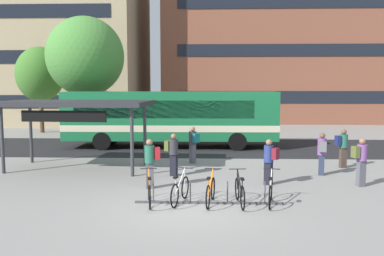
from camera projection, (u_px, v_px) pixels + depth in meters
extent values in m
plane|color=gray|center=(186.00, 207.00, 11.61)|extent=(200.00, 200.00, 0.00)
cube|color=#232326|center=(196.00, 147.00, 23.02)|extent=(80.00, 7.20, 0.01)
cube|color=#196B3D|center=(171.00, 115.00, 22.88)|extent=(12.03, 2.69, 2.70)
cube|color=beige|center=(171.00, 127.00, 22.94)|extent=(12.05, 2.71, 0.36)
cube|color=black|center=(266.00, 96.00, 22.63)|extent=(1.03, 2.31, 0.40)
cube|color=black|center=(275.00, 111.00, 22.71)|extent=(0.10, 2.19, 1.40)
cube|color=black|center=(167.00, 107.00, 24.08)|extent=(9.84, 0.17, 0.97)
cube|color=black|center=(163.00, 109.00, 21.60)|extent=(9.84, 0.17, 0.97)
cylinder|color=black|center=(234.00, 136.00, 24.08)|extent=(1.00, 0.31, 1.00)
cylinder|color=black|center=(237.00, 142.00, 21.78)|extent=(1.00, 0.31, 1.00)
cylinder|color=black|center=(111.00, 136.00, 24.26)|extent=(1.00, 0.31, 1.00)
cylinder|color=black|center=(102.00, 141.00, 21.96)|extent=(1.00, 0.31, 1.00)
cube|color=#47474C|center=(209.00, 203.00, 11.94)|extent=(4.45, 0.08, 0.06)
cylinder|color=#47474C|center=(153.00, 192.00, 11.97)|extent=(0.04, 0.04, 0.70)
cylinder|color=#47474C|center=(190.00, 192.00, 11.93)|extent=(0.04, 0.04, 0.70)
cylinder|color=#47474C|center=(227.00, 192.00, 11.89)|extent=(0.04, 0.04, 0.70)
cylinder|color=#47474C|center=(265.00, 193.00, 11.85)|extent=(0.04, 0.04, 0.70)
torus|color=black|center=(149.00, 188.00, 12.37)|extent=(0.16, 0.70, 0.70)
torus|color=black|center=(150.00, 197.00, 11.36)|extent=(0.16, 0.70, 0.70)
cube|color=orange|center=(149.00, 182.00, 11.85)|extent=(0.19, 0.91, 0.58)
cylinder|color=orange|center=(150.00, 187.00, 11.43)|extent=(0.03, 0.03, 0.55)
cube|color=black|center=(149.00, 178.00, 11.41)|extent=(0.14, 0.23, 0.05)
cylinder|color=orange|center=(149.00, 179.00, 12.32)|extent=(0.04, 0.04, 0.65)
cylinder|color=black|center=(149.00, 169.00, 12.28)|extent=(0.52, 0.12, 0.03)
torus|color=black|center=(185.00, 187.00, 12.49)|extent=(0.22, 0.69, 0.70)
torus|color=black|center=(175.00, 196.00, 11.51)|extent=(0.22, 0.69, 0.70)
cube|color=#B7BABF|center=(180.00, 181.00, 11.99)|extent=(0.26, 0.90, 0.58)
cylinder|color=#B7BABF|center=(176.00, 186.00, 11.58)|extent=(0.04, 0.04, 0.55)
cube|color=black|center=(176.00, 177.00, 11.55)|extent=(0.15, 0.24, 0.05)
cylinder|color=#B7BABF|center=(185.00, 178.00, 12.43)|extent=(0.04, 0.04, 0.65)
cylinder|color=black|center=(185.00, 168.00, 12.40)|extent=(0.51, 0.16, 0.03)
torus|color=black|center=(213.00, 188.00, 12.37)|extent=(0.15, 0.70, 0.70)
torus|color=black|center=(208.00, 197.00, 11.38)|extent=(0.15, 0.70, 0.70)
cube|color=orange|center=(211.00, 182.00, 11.86)|extent=(0.18, 0.91, 0.58)
cylinder|color=orange|center=(209.00, 187.00, 11.45)|extent=(0.03, 0.03, 0.55)
cube|color=black|center=(209.00, 178.00, 11.42)|extent=(0.13, 0.23, 0.05)
cylinder|color=orange|center=(213.00, 179.00, 12.32)|extent=(0.04, 0.04, 0.65)
cylinder|color=black|center=(213.00, 169.00, 12.29)|extent=(0.52, 0.11, 0.03)
torus|color=black|center=(237.00, 189.00, 12.31)|extent=(0.10, 0.71, 0.70)
torus|color=black|center=(243.00, 198.00, 11.29)|extent=(0.10, 0.71, 0.70)
cube|color=black|center=(240.00, 183.00, 11.79)|extent=(0.10, 0.92, 0.58)
cylinder|color=black|center=(242.00, 188.00, 11.36)|extent=(0.03, 0.03, 0.55)
cube|color=black|center=(242.00, 179.00, 11.34)|extent=(0.12, 0.23, 0.05)
cylinder|color=black|center=(237.00, 179.00, 12.25)|extent=(0.03, 0.03, 0.65)
cylinder|color=black|center=(237.00, 169.00, 12.22)|extent=(0.52, 0.07, 0.03)
torus|color=black|center=(271.00, 189.00, 12.34)|extent=(0.19, 0.70, 0.70)
torus|color=black|center=(270.00, 197.00, 11.35)|extent=(0.19, 0.70, 0.70)
cube|color=silver|center=(271.00, 182.00, 11.83)|extent=(0.22, 0.91, 0.58)
cylinder|color=silver|center=(270.00, 188.00, 11.42)|extent=(0.04, 0.04, 0.55)
cube|color=black|center=(270.00, 179.00, 11.39)|extent=(0.14, 0.24, 0.05)
cylinder|color=silver|center=(272.00, 179.00, 12.28)|extent=(0.04, 0.04, 0.65)
cylinder|color=black|center=(272.00, 169.00, 12.25)|extent=(0.51, 0.13, 0.03)
cylinder|color=#38383D|center=(2.00, 140.00, 15.99)|extent=(0.15, 0.15, 2.70)
cylinder|color=#38383D|center=(132.00, 142.00, 15.47)|extent=(0.15, 0.15, 2.70)
cylinder|color=#38383D|center=(31.00, 134.00, 18.28)|extent=(0.15, 0.15, 2.70)
cylinder|color=#38383D|center=(145.00, 135.00, 17.75)|extent=(0.15, 0.15, 2.70)
cube|color=#28282D|center=(76.00, 103.00, 16.72)|extent=(6.31, 3.50, 0.20)
cube|color=black|center=(64.00, 116.00, 15.48)|extent=(3.41, 0.30, 0.44)
cube|color=#2D3851|center=(321.00, 165.00, 15.78)|extent=(0.25, 0.29, 0.81)
cylinder|color=#7F4C93|center=(322.00, 147.00, 15.70)|extent=(0.40, 0.40, 0.66)
sphere|color=brown|center=(322.00, 136.00, 15.66)|extent=(0.22, 0.22, 0.22)
cube|color=slate|center=(323.00, 147.00, 15.45)|extent=(0.31, 0.23, 0.40)
cube|color=#565660|center=(193.00, 154.00, 18.22)|extent=(0.32, 0.33, 0.85)
cylinder|color=#333338|center=(193.00, 138.00, 18.15)|extent=(0.48, 0.48, 0.61)
sphere|color=#936B4C|center=(193.00, 129.00, 18.11)|extent=(0.22, 0.22, 0.22)
cube|color=#197075|center=(196.00, 138.00, 17.94)|extent=(0.33, 0.32, 0.40)
cube|color=black|center=(174.00, 165.00, 15.64)|extent=(0.31, 0.28, 0.85)
cylinder|color=#333338|center=(174.00, 147.00, 15.56)|extent=(0.44, 0.44, 0.60)
sphere|color=#936B4C|center=(174.00, 136.00, 15.52)|extent=(0.22, 0.22, 0.22)
cube|color=#56602D|center=(168.00, 146.00, 15.66)|extent=(0.27, 0.33, 0.40)
cube|color=#565660|center=(150.00, 176.00, 13.72)|extent=(0.30, 0.25, 0.89)
cylinder|color=#23664C|center=(150.00, 154.00, 13.64)|extent=(0.40, 0.40, 0.60)
sphere|color=#936B4C|center=(149.00, 142.00, 13.59)|extent=(0.22, 0.22, 0.22)
cube|color=#B21E23|center=(157.00, 153.00, 13.68)|extent=(0.23, 0.31, 0.40)
cube|color=black|center=(268.00, 173.00, 14.23)|extent=(0.33, 0.31, 0.82)
cylinder|color=navy|center=(269.00, 154.00, 14.16)|extent=(0.47, 0.47, 0.60)
sphere|color=#936B4C|center=(269.00, 142.00, 14.11)|extent=(0.22, 0.22, 0.22)
cube|color=maroon|center=(275.00, 154.00, 13.99)|extent=(0.31, 0.33, 0.40)
cube|color=#47382D|center=(343.00, 158.00, 17.19)|extent=(0.29, 0.25, 0.88)
cylinder|color=#23664C|center=(344.00, 141.00, 17.11)|extent=(0.40, 0.40, 0.57)
sphere|color=brown|center=(344.00, 132.00, 17.07)|extent=(0.22, 0.22, 0.22)
cube|color=navy|center=(338.00, 140.00, 17.07)|extent=(0.23, 0.31, 0.40)
cube|color=#565660|center=(361.00, 173.00, 13.98)|extent=(0.31, 0.27, 0.92)
cylinder|color=#7F4C93|center=(362.00, 152.00, 13.90)|extent=(0.42, 0.42, 0.57)
sphere|color=#936B4C|center=(362.00, 141.00, 13.86)|extent=(0.22, 0.22, 0.22)
cube|color=#56602D|center=(356.00, 152.00, 13.84)|extent=(0.25, 0.32, 0.40)
cylinder|color=brown|center=(42.00, 115.00, 30.26)|extent=(0.32, 0.32, 2.67)
ellipsoid|color=#427A2D|center=(40.00, 74.00, 29.94)|extent=(3.55, 3.55, 4.10)
cylinder|color=brown|center=(87.00, 114.00, 26.76)|extent=(0.32, 0.32, 3.26)
ellipsoid|color=#4C8E3D|center=(85.00, 56.00, 26.35)|extent=(5.09, 5.09, 5.21)
cube|color=tan|center=(31.00, 28.00, 39.44)|extent=(21.78, 13.52, 18.54)
cube|color=brown|center=(289.00, 39.00, 41.96)|extent=(25.77, 12.96, 16.84)
cube|color=black|center=(302.00, 97.00, 36.10)|extent=(22.68, 0.06, 1.10)
cube|color=black|center=(304.00, 50.00, 35.67)|extent=(22.68, 0.06, 1.10)
cube|color=black|center=(305.00, 2.00, 35.23)|extent=(22.68, 0.06, 1.10)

